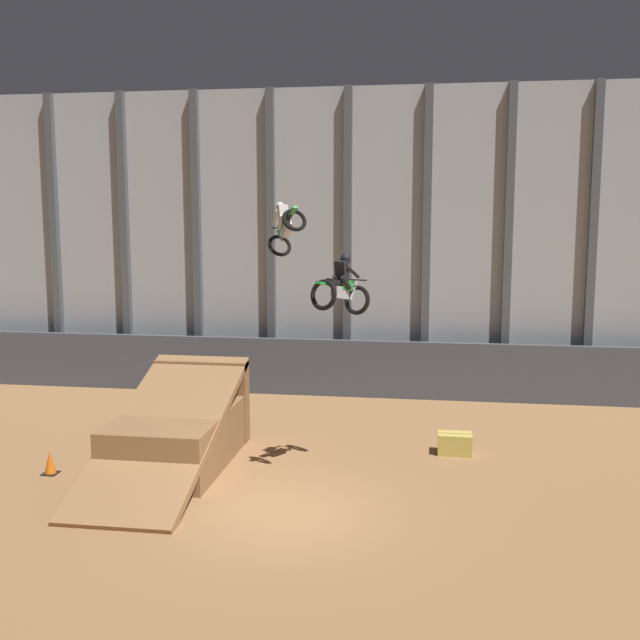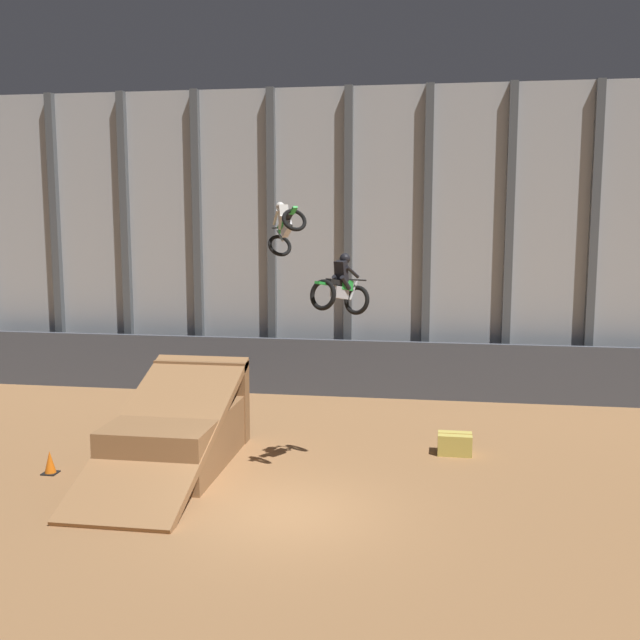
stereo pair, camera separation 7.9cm
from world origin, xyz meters
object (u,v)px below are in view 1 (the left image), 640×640
Objects in this scene: traffic_cone_near_ramp at (50,463)px; hay_bale_trackside at (455,444)px; rider_bike_right_air at (342,288)px; dirt_ramp at (180,431)px; rider_bike_left_air at (285,226)px.

traffic_cone_near_ramp is 10.39m from hay_bale_trackside.
rider_bike_right_air is at bearing 8.65° from traffic_cone_near_ramp.
dirt_ramp is 3.65× the size of rider_bike_left_air.
traffic_cone_near_ramp is (-7.09, -1.08, -4.33)m from rider_bike_right_air.
rider_bike_right_air is at bearing -144.49° from hay_bale_trackside.
traffic_cone_near_ramp is at bearing -167.49° from rider_bike_left_air.
rider_bike_left_air reaches higher than traffic_cone_near_ramp.
rider_bike_right_air is at bearing -93.96° from rider_bike_left_air.
hay_bale_trackside is at bearing 63.96° from rider_bike_right_air.
dirt_ramp is at bearing -155.91° from rider_bike_right_air.
rider_bike_right_air is (4.23, -0.32, 3.80)m from dirt_ramp.
rider_bike_right_air is at bearing -4.36° from dirt_ramp.
traffic_cone_near_ramp is at bearing -153.90° from dirt_ramp.
rider_bike_left_air is at bearing 45.18° from traffic_cone_near_ramp.
traffic_cone_near_ramp is at bearing -142.90° from rider_bike_right_air.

